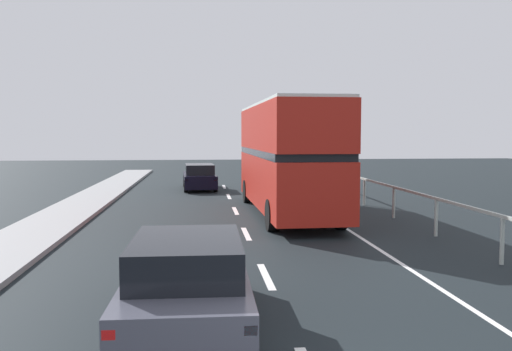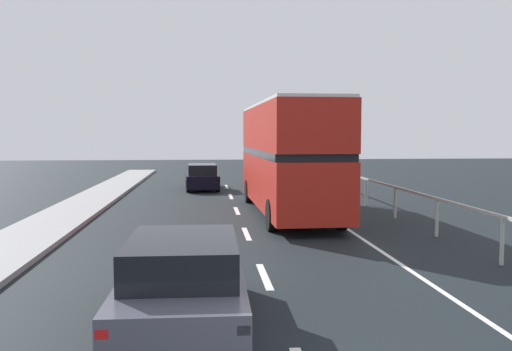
# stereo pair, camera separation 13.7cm
# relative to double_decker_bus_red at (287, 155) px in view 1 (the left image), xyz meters

# --- Properties ---
(lane_paint_markings) EXTENTS (3.42, 46.00, 0.01)m
(lane_paint_markings) POSITION_rel_double_decker_bus_red_xyz_m (0.25, -7.38, -2.23)
(lane_paint_markings) COLOR silver
(lane_paint_markings) RESTS_ON ground
(bridge_side_railing) EXTENTS (0.10, 42.00, 1.16)m
(bridge_side_railing) POSITION_rel_double_decker_bus_red_xyz_m (3.70, -6.59, -1.30)
(bridge_side_railing) COLOR #ADB7AE
(bridge_side_railing) RESTS_ON ground
(double_decker_bus_red) EXTENTS (2.67, 10.16, 4.16)m
(double_decker_bus_red) POSITION_rel_double_decker_bus_red_xyz_m (0.00, 0.00, 0.00)
(double_decker_bus_red) COLOR #AD1F15
(double_decker_bus_red) RESTS_ON ground
(hatchback_car_near) EXTENTS (1.94, 4.37, 1.45)m
(hatchback_car_near) POSITION_rel_double_decker_bus_red_xyz_m (-3.45, -11.71, -1.54)
(hatchback_car_near) COLOR #474956
(hatchback_car_near) RESTS_ON ground
(sedan_car_ahead) EXTENTS (1.90, 4.50, 1.39)m
(sedan_car_ahead) POSITION_rel_double_decker_bus_red_xyz_m (-3.27, 9.60, -1.56)
(sedan_car_ahead) COLOR black
(sedan_car_ahead) RESTS_ON ground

